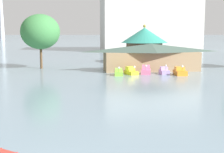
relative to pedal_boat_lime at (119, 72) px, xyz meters
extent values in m
cube|color=#8CCC3F|center=(-0.01, -0.06, -0.15)|extent=(1.70, 3.03, 0.60)
cube|color=#A0E24F|center=(0.04, 0.29, 0.40)|extent=(1.30, 1.43, 0.51)
cylinder|color=#8CCC3F|center=(-0.15, -1.21, 0.43)|extent=(0.14, 0.14, 0.56)
sphere|color=white|center=(-0.15, -1.21, 0.89)|extent=(0.36, 0.36, 0.36)
cube|color=yellow|center=(2.19, 0.70, -0.16)|extent=(2.12, 3.17, 0.58)
cube|color=yellow|center=(2.09, 1.05, 0.48)|extent=(1.48, 1.58, 0.69)
cylinder|color=yellow|center=(2.51, -0.42, 0.42)|extent=(0.14, 0.14, 0.58)
sphere|color=white|center=(2.51, -0.42, 0.90)|extent=(0.37, 0.37, 0.37)
cube|color=pink|center=(4.71, 0.67, -0.06)|extent=(2.11, 2.76, 0.78)
cube|color=pink|center=(4.79, 0.96, 0.69)|extent=(1.56, 1.39, 0.73)
cylinder|color=pink|center=(4.47, -0.28, 0.60)|extent=(0.14, 0.14, 0.54)
sphere|color=white|center=(4.47, -0.28, 1.04)|extent=(0.35, 0.35, 0.35)
cube|color=#B299D8|center=(7.84, 0.53, -0.12)|extent=(1.51, 2.72, 0.67)
cube|color=#C8ADF0|center=(7.85, 0.87, 0.48)|extent=(1.22, 1.26, 0.52)
cylinder|color=#B299D8|center=(7.78, -0.52, 0.57)|extent=(0.14, 0.14, 0.70)
sphere|color=white|center=(7.78, -0.52, 1.08)|extent=(0.31, 0.31, 0.31)
cube|color=orange|center=(10.00, -1.15, -0.07)|extent=(1.86, 2.96, 0.76)
cube|color=gold|center=(10.02, -0.79, 0.60)|extent=(1.51, 1.37, 0.57)
cylinder|color=orange|center=(9.94, -2.30, 0.61)|extent=(0.14, 0.14, 0.59)
sphere|color=white|center=(9.94, -2.30, 1.08)|extent=(0.35, 0.35, 0.35)
cube|color=#9E7F5B|center=(6.79, 5.45, 1.26)|extent=(17.01, 5.31, 3.42)
pyramid|color=#42564C|center=(6.79, 5.45, 3.71)|extent=(18.37, 6.11, 1.48)
cylinder|color=brown|center=(9.05, 20.80, 1.84)|extent=(8.31, 8.31, 4.58)
cone|color=teal|center=(9.05, 20.80, 5.84)|extent=(10.69, 10.69, 3.44)
sphere|color=#B7993D|center=(9.05, 20.80, 7.91)|extent=(0.70, 0.70, 0.70)
cylinder|color=brown|center=(-13.46, 11.29, 1.41)|extent=(0.46, 0.46, 3.72)
ellipsoid|color=#3D7F42|center=(-13.46, 11.29, 6.61)|extent=(7.45, 7.45, 6.67)
cube|color=beige|center=(21.74, 67.61, 11.87)|extent=(35.91, 18.96, 24.64)
camera|label=1|loc=(-7.41, -49.86, 6.44)|focal=49.95mm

